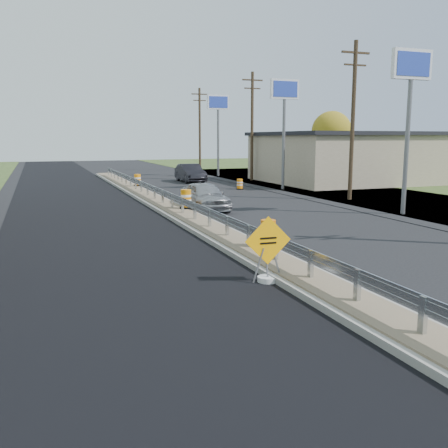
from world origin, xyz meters
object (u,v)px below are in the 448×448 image
object	(u,v)px
barrel_shoulder_far	(179,171)
car_silver	(205,196)
car_dark_mid	(190,173)
caution_sign	(268,266)
barrel_shoulder_mid	(240,184)
barrel_median_far	(138,180)
barrel_median_near	(268,234)
barrel_median_mid	(186,199)

from	to	relation	value
barrel_shoulder_far	car_silver	world-z (taller)	car_silver
car_dark_mid	barrel_shoulder_far	bearing A→B (deg)	82.53
caution_sign	barrel_shoulder_mid	distance (m)	24.13
barrel_median_far	barrel_shoulder_far	xyz separation A→B (m)	(6.45, 11.65, -0.19)
barrel_median_far	barrel_median_near	bearing A→B (deg)	-90.00
car_silver	barrel_shoulder_mid	bearing A→B (deg)	57.08
barrel_median_near	barrel_median_far	world-z (taller)	barrel_median_near
caution_sign	barrel_shoulder_far	size ratio (longest dim) A/B	1.85
barrel_median_mid	barrel_shoulder_mid	distance (m)	12.20
caution_sign	car_silver	distance (m)	13.63
caution_sign	barrel_shoulder_far	xyz separation A→B (m)	(7.90, 37.14, 0.01)
barrel_median_near	car_silver	bearing A→B (deg)	83.11
barrel_median_mid	barrel_shoulder_mid	xyz separation A→B (m)	(7.04, 9.97, -0.32)
barrel_median_far	barrel_shoulder_mid	size ratio (longest dim) A/B	1.13
barrel_median_near	car_silver	distance (m)	10.42
barrel_median_far	caution_sign	bearing A→B (deg)	-93.26
barrel_shoulder_mid	barrel_shoulder_far	world-z (taller)	barrel_shoulder_far
caution_sign	barrel_median_far	world-z (taller)	caution_sign
caution_sign	barrel_shoulder_far	bearing A→B (deg)	81.13
barrel_median_far	car_silver	distance (m)	12.20
barrel_shoulder_far	car_dark_mid	bearing A→B (deg)	-98.02
barrel_median_near	barrel_shoulder_far	size ratio (longest dim) A/B	0.93
barrel_shoulder_mid	barrel_shoulder_far	size ratio (longest dim) A/B	0.81
barrel_shoulder_far	car_dark_mid	size ratio (longest dim) A/B	0.20
barrel_shoulder_mid	barrel_shoulder_far	xyz separation A→B (m)	(-0.59, 14.55, 0.09)
barrel_median_far	barrel_shoulder_far	distance (m)	13.32
barrel_median_mid	barrel_median_far	xyz separation A→B (m)	(-0.00, 12.86, -0.04)
car_dark_mid	barrel_median_mid	bearing A→B (deg)	-106.88
barrel_shoulder_mid	caution_sign	bearing A→B (deg)	-110.59
car_dark_mid	barrel_shoulder_mid	bearing A→B (deg)	-77.14
car_silver	car_dark_mid	world-z (taller)	car_dark_mid
barrel_median_far	barrel_shoulder_mid	world-z (taller)	barrel_median_far
caution_sign	car_silver	xyz separation A→B (m)	(2.70, 13.36, 0.29)
barrel_median_far	car_silver	world-z (taller)	car_silver
barrel_median_mid	car_silver	distance (m)	1.45
car_silver	barrel_shoulder_far	bearing A→B (deg)	76.83
barrel_median_mid	barrel_median_far	bearing A→B (deg)	90.00
barrel_median_mid	barrel_median_near	bearing A→B (deg)	-90.00
barrel_shoulder_far	car_silver	xyz separation A→B (m)	(-5.20, -23.79, 0.28)
barrel_median_near	barrel_median_far	xyz separation A→B (m)	(-0.00, 22.48, -0.01)
barrel_shoulder_mid	car_dark_mid	xyz separation A→B (m)	(-1.60, 7.35, 0.41)
barrel_median_near	car_dark_mid	size ratio (longest dim) A/B	0.19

